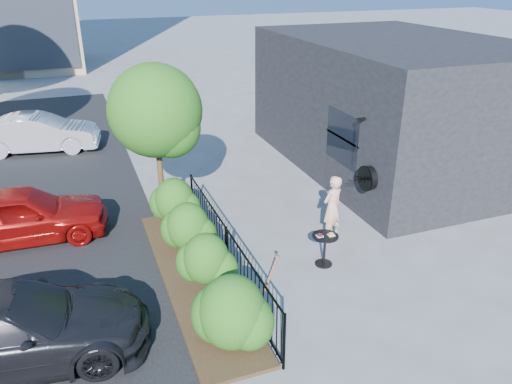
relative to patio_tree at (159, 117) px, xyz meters
name	(u,v)px	position (x,y,z in m)	size (l,w,h in m)	color
ground	(291,259)	(2.24, -2.76, -2.76)	(120.00, 120.00, 0.00)	gray
shop_building	(392,103)	(7.73, 1.74, -0.76)	(6.22, 9.00, 4.00)	black
fence	(227,249)	(0.74, -2.76, -2.20)	(0.05, 6.05, 1.10)	black
planting_bed	(195,277)	(0.04, -2.76, -2.72)	(1.30, 6.00, 0.08)	#382616
shrubs	(197,247)	(0.14, -2.66, -2.06)	(1.10, 5.60, 1.24)	#286116
patio_tree	(159,117)	(0.00, 0.00, 0.00)	(2.20, 2.20, 3.94)	#3F2B19
cafe_table	(325,245)	(2.80, -3.20, -2.27)	(0.57, 0.57, 0.77)	black
woman	(332,208)	(3.51, -2.19, -1.97)	(0.58, 0.38, 1.59)	#E7AF95
shovel	(266,289)	(0.98, -4.34, -2.21)	(0.44, 0.16, 1.27)	brown
car_red	(20,215)	(-3.37, 0.26, -2.10)	(1.58, 3.92, 1.34)	#A30F0D
car_silver	(39,133)	(-3.09, 6.91, -2.10)	(1.40, 4.01, 1.32)	silver
car_darkgrey	(5,328)	(-3.38, -3.99, -2.11)	(1.84, 4.54, 1.32)	black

